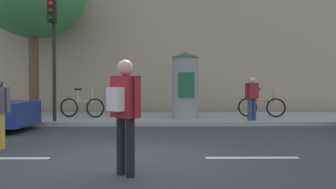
# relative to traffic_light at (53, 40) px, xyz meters

# --- Properties ---
(ground_plane) EXTENTS (80.00, 80.00, 0.00)m
(ground_plane) POSITION_rel_traffic_light_xyz_m (3.02, -5.24, -2.89)
(ground_plane) COLOR #38383A
(sidewalk_curb) EXTENTS (36.00, 4.00, 0.15)m
(sidewalk_curb) POSITION_rel_traffic_light_xyz_m (3.02, 1.76, -2.81)
(sidewalk_curb) COLOR #9E9B93
(sidewalk_curb) RESTS_ON ground_plane
(lane_markings) EXTENTS (25.80, 0.16, 0.01)m
(lane_markings) POSITION_rel_traffic_light_xyz_m (3.02, -5.24, -2.88)
(lane_markings) COLOR silver
(lane_markings) RESTS_ON ground_plane
(building_backdrop) EXTENTS (36.00, 5.00, 10.47)m
(building_backdrop) POSITION_rel_traffic_light_xyz_m (3.02, 6.76, 2.35)
(building_backdrop) COLOR tan
(building_backdrop) RESTS_ON ground_plane
(traffic_light) EXTENTS (0.24, 0.45, 4.04)m
(traffic_light) POSITION_rel_traffic_light_xyz_m (0.00, 0.00, 0.00)
(traffic_light) COLOR black
(traffic_light) RESTS_ON sidewalk_curb
(poster_column) EXTENTS (1.05, 1.05, 2.42)m
(poster_column) POSITION_rel_traffic_light_xyz_m (4.51, 1.01, -1.51)
(poster_column) COLOR gray
(poster_column) RESTS_ON sidewalk_curb
(pedestrian_near_pole) EXTENTS (0.53, 0.53, 1.80)m
(pedestrian_near_pole) POSITION_rel_traffic_light_xyz_m (3.11, -6.56, -1.80)
(pedestrian_near_pole) COLOR black
(pedestrian_near_pole) RESTS_ON ground_plane
(pedestrian_in_red_top) EXTENTS (0.25, 0.67, 1.72)m
(pedestrian_in_red_top) POSITION_rel_traffic_light_xyz_m (2.29, 2.33, -1.71)
(pedestrian_in_red_top) COLOR #B78C33
(pedestrian_in_red_top) RESTS_ON sidewalk_curb
(pedestrian_in_dark_shirt) EXTENTS (0.53, 0.41, 1.50)m
(pedestrian_in_dark_shirt) POSITION_rel_traffic_light_xyz_m (6.76, 0.20, -1.87)
(pedestrian_in_dark_shirt) COLOR navy
(pedestrian_in_dark_shirt) RESTS_ON sidewalk_curb
(bicycle_leaning) EXTENTS (1.73, 0.49, 1.09)m
(bicycle_leaning) POSITION_rel_traffic_light_xyz_m (7.45, 1.49, -2.35)
(bicycle_leaning) COLOR black
(bicycle_leaning) RESTS_ON sidewalk_curb
(bicycle_upright) EXTENTS (1.75, 0.42, 1.09)m
(bicycle_upright) POSITION_rel_traffic_light_xyz_m (0.65, 1.38, -2.35)
(bicycle_upright) COLOR black
(bicycle_upright) RESTS_ON sidewalk_curb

